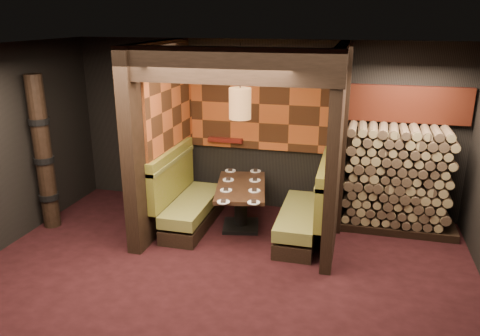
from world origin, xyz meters
name	(u,v)px	position (x,y,z in m)	size (l,w,h in m)	color
floor	(214,289)	(0.00, 0.00, -0.01)	(6.50, 5.50, 0.02)	black
ceiling	(209,50)	(0.00, 0.00, 2.86)	(6.50, 5.50, 0.02)	black
wall_back	(261,126)	(0.00, 2.76, 1.43)	(6.50, 0.02, 2.85)	black
wall_front	(71,329)	(0.00, -2.76, 1.43)	(6.50, 0.02, 2.85)	black
partition_left	(160,137)	(-1.35, 1.65, 1.43)	(0.20, 2.20, 2.85)	black
partition_right	(336,148)	(1.30, 1.70, 1.43)	(0.15, 2.10, 2.85)	black
header_beam	(226,66)	(-0.02, 0.70, 2.63)	(2.85, 0.18, 0.44)	black
tapa_back_panel	(260,104)	(-0.02, 2.71, 1.82)	(2.40, 0.06, 1.55)	#B04F21
tapa_side_panel	(171,108)	(-1.23, 1.82, 1.85)	(0.04, 1.85, 1.45)	#B04F21
lacquer_shelf	(226,140)	(-0.60, 2.65, 1.18)	(0.60, 0.12, 0.07)	#601711
booth_bench_left	(187,202)	(-0.96, 1.65, 0.40)	(0.68, 1.60, 1.14)	black
booth_bench_right	(306,214)	(0.93, 1.65, 0.40)	(0.68, 1.60, 1.14)	black
dining_table	(241,200)	(-0.10, 1.76, 0.48)	(0.99, 1.47, 0.71)	black
place_settings	(241,185)	(-0.10, 1.76, 0.72)	(0.87, 1.62, 0.03)	white
pendant_lamp	(240,103)	(-0.10, 1.71, 1.99)	(0.32, 0.32, 1.08)	brown
totem_column	(43,154)	(-3.05, 1.10, 1.19)	(0.31, 0.31, 2.40)	black
firewood_stack	(402,179)	(2.29, 2.35, 0.82)	(1.73, 0.70, 1.64)	black
mosaic_header	(408,104)	(2.29, 2.68, 1.92)	(1.83, 0.10, 0.56)	maroon
bay_front_post	(344,144)	(1.39, 1.96, 1.43)	(0.08, 0.08, 2.85)	black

